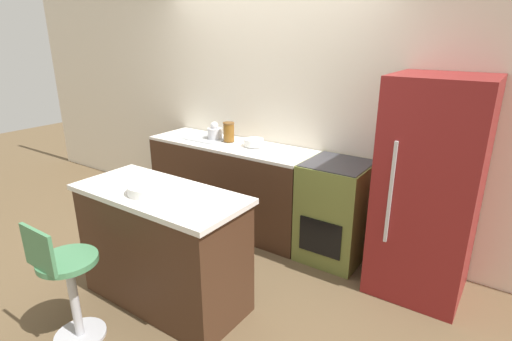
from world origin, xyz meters
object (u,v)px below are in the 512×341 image
object	(u,v)px
stool_chair	(67,283)
kettle	(215,132)
refrigerator	(429,190)
oven_range	(335,211)
mixing_bowl	(254,142)

from	to	relation	value
stool_chair	kettle	world-z (taller)	kettle
refrigerator	stool_chair	world-z (taller)	refrigerator
stool_chair	oven_range	bearing A→B (deg)	63.66
kettle	oven_range	bearing A→B (deg)	-1.65
oven_range	kettle	bearing A→B (deg)	178.35
stool_chair	kettle	distance (m)	2.21
refrigerator	stool_chair	size ratio (longest dim) A/B	1.92
refrigerator	stool_chair	bearing A→B (deg)	-132.01
oven_range	mixing_bowl	xyz separation A→B (m)	(-0.94, 0.04, 0.51)
stool_chair	kettle	xyz separation A→B (m)	(-0.45, 2.09, 0.56)
oven_range	mixing_bowl	size ratio (longest dim) A/B	4.71
oven_range	stool_chair	bearing A→B (deg)	-116.34
stool_chair	mixing_bowl	bearing A→B (deg)	88.05
refrigerator	kettle	distance (m)	2.26
oven_range	stool_chair	size ratio (longest dim) A/B	1.03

